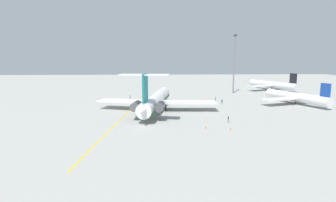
# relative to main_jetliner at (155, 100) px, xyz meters

# --- Properties ---
(ground) EXTENTS (387.92, 387.92, 0.00)m
(ground) POSITION_rel_main_jetliner_xyz_m (-5.87, -4.92, -3.62)
(ground) COLOR #9E9E99
(main_jetliner) EXTENTS (45.49, 40.40, 13.29)m
(main_jetliner) POSITION_rel_main_jetliner_xyz_m (0.00, 0.00, 0.00)
(main_jetliner) COLOR white
(main_jetliner) RESTS_ON ground
(airliner_far_left) EXTENTS (31.05, 31.31, 9.73)m
(airliner_far_left) POSITION_rel_main_jetliner_xyz_m (-57.67, 64.39, -0.76)
(airliner_far_left) COLOR silver
(airliner_far_left) RESTS_ON ground
(airliner_mid_left) EXTENTS (29.29, 29.37, 8.95)m
(airliner_mid_left) POSITION_rel_main_jetliner_xyz_m (-12.24, 53.38, -0.99)
(airliner_mid_left) COLOR white
(airliner_mid_left) RESTS_ON ground
(ground_crew_near_nose) EXTENTS (0.29, 0.44, 1.83)m
(ground_crew_near_nose) POSITION_rel_main_jetliner_xyz_m (-12.27, 25.37, -2.47)
(ground_crew_near_nose) COLOR black
(ground_crew_near_nose) RESTS_ON ground
(ground_crew_near_tail) EXTENTS (0.43, 0.28, 1.78)m
(ground_crew_near_tail) POSITION_rel_main_jetliner_xyz_m (16.58, 19.81, -2.50)
(ground_crew_near_tail) COLOR black
(ground_crew_near_tail) RESTS_ON ground
(ground_crew_portside) EXTENTS (0.40, 0.28, 1.74)m
(ground_crew_portside) POSITION_rel_main_jetliner_xyz_m (-26.86, -10.97, -2.52)
(ground_crew_portside) COLOR black
(ground_crew_portside) RESTS_ON ground
(ground_crew_starboard) EXTENTS (0.34, 0.36, 1.82)m
(ground_crew_starboard) POSITION_rel_main_jetliner_xyz_m (-20.65, 24.79, -2.47)
(ground_crew_starboard) COLOR black
(ground_crew_starboard) RESTS_ON ground
(safety_cone_nose) EXTENTS (0.40, 0.40, 0.55)m
(safety_cone_nose) POSITION_rel_main_jetliner_xyz_m (-22.88, 19.73, -3.35)
(safety_cone_nose) COLOR #EA590F
(safety_cone_nose) RESTS_ON ground
(safety_cone_wingtip) EXTENTS (0.40, 0.40, 0.55)m
(safety_cone_wingtip) POSITION_rel_main_jetliner_xyz_m (24.26, 18.29, -3.35)
(safety_cone_wingtip) COLOR #EA590F
(safety_cone_wingtip) RESTS_ON ground
(safety_cone_tail) EXTENTS (0.40, 0.40, 0.55)m
(safety_cone_tail) POSITION_rel_main_jetliner_xyz_m (22.45, 12.49, -3.35)
(safety_cone_tail) COLOR #EA590F
(safety_cone_tail) RESTS_ON ground
(taxiway_centreline) EXTENTS (96.55, 9.79, 0.01)m
(taxiway_centreline) POSITION_rel_main_jetliner_xyz_m (-1.26, -8.70, -3.62)
(taxiway_centreline) COLOR gold
(taxiway_centreline) RESTS_ON ground
(light_mast) EXTENTS (4.00, 0.70, 28.84)m
(light_mast) POSITION_rel_main_jetliner_xyz_m (-44.13, 39.07, 12.03)
(light_mast) COLOR slate
(light_mast) RESTS_ON ground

